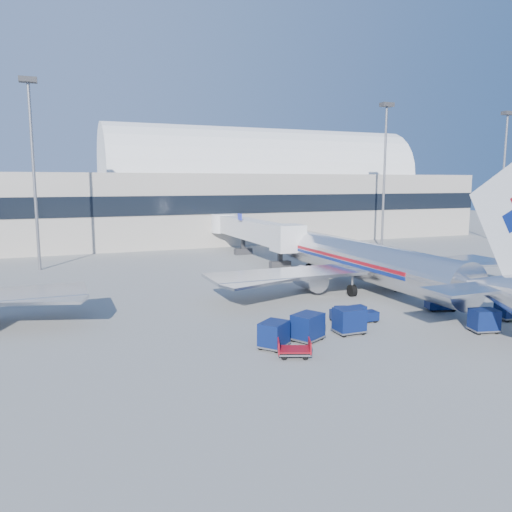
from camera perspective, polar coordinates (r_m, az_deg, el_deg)
name	(u,v)px	position (r m, az deg, el deg)	size (l,w,h in m)	color
ground	(298,313)	(41.07, 4.82, -6.52)	(260.00, 260.00, 0.00)	gray
terminal	(81,200)	(91.49, -19.36, 6.04)	(170.00, 28.15, 21.00)	#B2AA9E
airliner_main	(370,262)	(49.32, 12.90, -0.70)	(32.00, 37.26, 12.07)	silver
jetbridge_near	(248,229)	(71.27, -0.86, 3.07)	(4.40, 27.50, 6.25)	silver
mast_west	(32,146)	(65.54, -24.22, 11.39)	(2.00, 1.20, 22.60)	slate
mast_east	(385,155)	(81.21, 14.53, 11.14)	(2.00, 1.20, 22.60)	slate
mast_far_east	(505,158)	(98.09, 26.55, 10.01)	(2.00, 1.20, 22.60)	slate
barrier_near	(452,286)	(52.87, 21.53, -3.21)	(3.00, 0.55, 0.90)	#9E9E96
barrier_mid	(478,283)	(55.17, 24.02, -2.88)	(3.00, 0.55, 0.90)	#9E9E96
barrier_far	(502,281)	(57.57, 26.31, -2.58)	(3.00, 0.55, 0.90)	#9E9E96
tug_lead	(363,314)	(39.03, 12.17, -6.55)	(2.07, 1.08, 1.33)	#091645
tug_right	(440,302)	(44.28, 20.26, -4.97)	(2.62, 1.84, 1.55)	#091645
tug_left	(340,315)	(38.39, 9.55, -6.69)	(1.59, 2.32, 1.38)	#091645
cart_train_a	(349,320)	(35.90, 10.62, -7.22)	(2.09, 1.60, 1.83)	#091645
cart_train_b	(308,326)	(33.92, 5.92, -8.02)	(2.62, 2.42, 1.86)	#091645
cart_train_c	(274,334)	(32.35, 2.04, -8.91)	(2.47, 2.40, 1.73)	#091645
cart_solo_near	(484,320)	(39.16, 24.61, -6.67)	(2.16, 1.83, 1.65)	#091645
cart_solo_far	(511,307)	(43.58, 27.15, -5.22)	(2.36, 1.97, 1.85)	#091645
cart_open_red	(294,351)	(31.00, 4.41, -10.77)	(2.38, 2.05, 0.54)	slate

